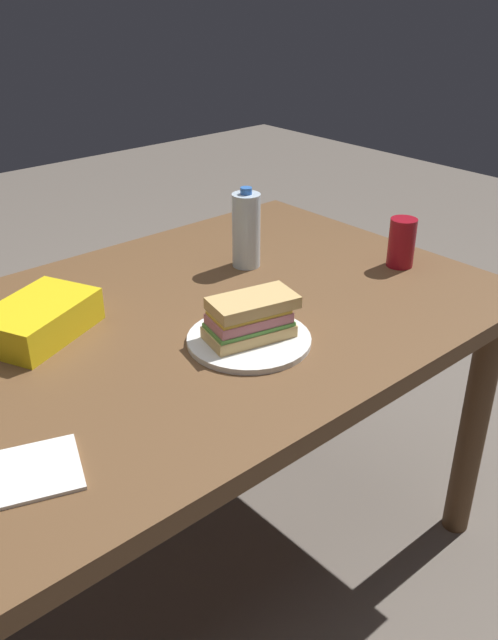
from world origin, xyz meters
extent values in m
plane|color=#70665B|center=(0.00, 0.00, 0.00)|extent=(8.00, 8.00, 0.00)
cube|color=brown|center=(0.00, 0.00, 0.71)|extent=(1.57, 0.92, 0.04)
cylinder|color=brown|center=(0.71, -0.38, 0.34)|extent=(0.07, 0.07, 0.69)
cylinder|color=brown|center=(0.71, 0.38, 0.34)|extent=(0.07, 0.07, 0.69)
cylinder|color=white|center=(0.11, -0.17, 0.73)|extent=(0.25, 0.25, 0.01)
cube|color=#DBB26B|center=(0.11, -0.17, 0.75)|extent=(0.19, 0.13, 0.02)
cube|color=#599E3F|center=(0.11, -0.17, 0.77)|extent=(0.18, 0.12, 0.01)
cube|color=#C6727A|center=(0.11, -0.17, 0.78)|extent=(0.17, 0.12, 0.02)
cube|color=yellow|center=(0.11, -0.17, 0.80)|extent=(0.16, 0.11, 0.01)
cube|color=#DBB26B|center=(0.13, -0.17, 0.81)|extent=(0.19, 0.13, 0.02)
cylinder|color=maroon|center=(0.65, -0.13, 0.79)|extent=(0.07, 0.07, 0.12)
cube|color=yellow|center=(-0.18, 0.13, 0.76)|extent=(0.27, 0.23, 0.07)
cylinder|color=silver|center=(0.37, 0.12, 0.82)|extent=(0.07, 0.07, 0.18)
cylinder|color=blue|center=(0.37, 0.12, 0.92)|extent=(0.03, 0.03, 0.02)
cube|color=white|center=(-0.38, -0.26, 0.73)|extent=(0.17, 0.17, 0.01)
camera|label=1|loc=(-0.64, -1.04, 1.39)|focal=37.33mm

